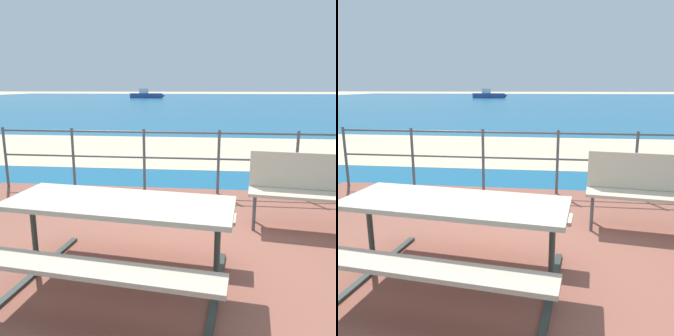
% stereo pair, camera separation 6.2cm
% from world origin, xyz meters
% --- Properties ---
extents(ground_plane, '(240.00, 240.00, 0.00)m').
position_xyz_m(ground_plane, '(0.00, 0.00, 0.00)').
color(ground_plane, beige).
extents(patio_paving, '(6.40, 5.20, 0.06)m').
position_xyz_m(patio_paving, '(0.00, 0.00, 0.03)').
color(patio_paving, brown).
rests_on(patio_paving, ground).
extents(sea_water, '(90.00, 90.00, 0.01)m').
position_xyz_m(sea_water, '(0.00, 40.00, 0.01)').
color(sea_water, '#145B84').
rests_on(sea_water, ground).
extents(beach_strip, '(54.04, 5.33, 0.01)m').
position_xyz_m(beach_strip, '(0.00, 6.58, 0.01)').
color(beach_strip, beige).
rests_on(beach_strip, ground).
extents(picnic_table, '(2.02, 1.63, 0.75)m').
position_xyz_m(picnic_table, '(-0.31, -0.37, 0.64)').
color(picnic_table, tan).
rests_on(picnic_table, patio_paving).
extents(park_bench, '(1.77, 0.64, 0.90)m').
position_xyz_m(park_bench, '(1.79, 1.07, 0.60)').
color(park_bench, '#BCAD93').
rests_on(park_bench, patio_paving).
extents(railing_fence, '(5.94, 0.04, 1.02)m').
position_xyz_m(railing_fence, '(0.00, 2.37, 0.70)').
color(railing_fence, '#4C5156').
rests_on(railing_fence, patio_paving).
extents(boat_mid, '(5.38, 1.02, 1.45)m').
position_xyz_m(boat_mid, '(-9.00, 51.05, 0.49)').
color(boat_mid, '#2D478C').
rests_on(boat_mid, sea_water).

